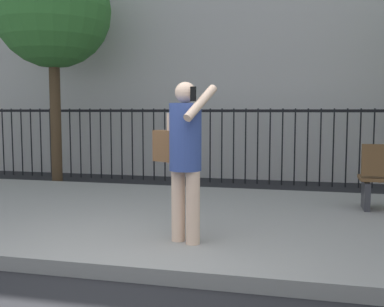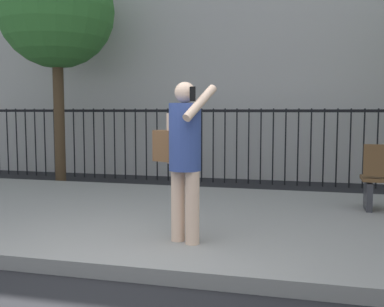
# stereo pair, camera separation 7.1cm
# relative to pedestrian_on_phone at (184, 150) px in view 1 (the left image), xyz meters

# --- Properties ---
(ground_plane) EXTENTS (60.00, 60.00, 0.00)m
(ground_plane) POSITION_rel_pedestrian_on_phone_xyz_m (-0.32, -0.89, -1.15)
(ground_plane) COLOR black
(sidewalk) EXTENTS (28.00, 4.40, 0.15)m
(sidewalk) POSITION_rel_pedestrian_on_phone_xyz_m (-0.32, 1.31, -1.07)
(sidewalk) COLOR gray
(sidewalk) RESTS_ON ground
(iron_fence) EXTENTS (12.03, 0.04, 1.60)m
(iron_fence) POSITION_rel_pedestrian_on_phone_xyz_m (-0.32, 5.01, -0.13)
(iron_fence) COLOR black
(iron_fence) RESTS_ON ground
(pedestrian_on_phone) EXTENTS (0.72, 0.57, 1.71)m
(pedestrian_on_phone) POSITION_rel_pedestrian_on_phone_xyz_m (0.00, 0.00, 0.00)
(pedestrian_on_phone) COLOR beige
(pedestrian_on_phone) RESTS_ON sidewalk
(street_tree_mid) EXTENTS (2.41, 2.41, 4.85)m
(street_tree_mid) POSITION_rel_pedestrian_on_phone_xyz_m (-3.85, 4.09, 2.48)
(street_tree_mid) COLOR #4C3823
(street_tree_mid) RESTS_ON ground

